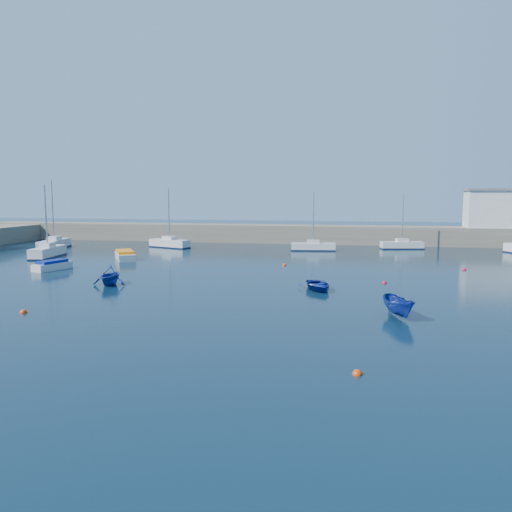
% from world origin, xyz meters
% --- Properties ---
extents(ground, '(220.00, 220.00, 0.00)m').
position_xyz_m(ground, '(0.00, 0.00, 0.00)').
color(ground, '#0B2132').
rests_on(ground, ground).
extents(back_wall, '(96.00, 4.50, 2.60)m').
position_xyz_m(back_wall, '(0.00, 46.00, 1.30)').
color(back_wall, '#786C5B').
rests_on(back_wall, ground).
extents(harbor_office, '(10.00, 4.00, 5.00)m').
position_xyz_m(harbor_office, '(30.00, 46.00, 5.10)').
color(harbor_office, silver).
rests_on(harbor_office, back_wall).
extents(sailboat_3, '(2.57, 6.27, 8.17)m').
position_xyz_m(sailboat_3, '(-24.12, 23.33, 0.66)').
color(sailboat_3, silver).
rests_on(sailboat_3, ground).
extents(sailboat_4, '(3.16, 7.09, 9.02)m').
position_xyz_m(sailboat_4, '(-28.95, 32.01, 0.64)').
color(sailboat_4, silver).
rests_on(sailboat_4, ground).
extents(sailboat_5, '(6.12, 3.68, 7.90)m').
position_xyz_m(sailboat_5, '(-14.41, 36.06, 0.61)').
color(sailboat_5, silver).
rests_on(sailboat_5, ground).
extents(sailboat_6, '(5.69, 2.27, 7.33)m').
position_xyz_m(sailboat_6, '(4.88, 36.03, 0.54)').
color(sailboat_6, silver).
rests_on(sailboat_6, ground).
extents(sailboat_7, '(5.64, 2.63, 7.22)m').
position_xyz_m(sailboat_7, '(16.15, 40.29, 0.54)').
color(sailboat_7, silver).
rests_on(sailboat_7, ground).
extents(motorboat_1, '(2.27, 3.97, 0.92)m').
position_xyz_m(motorboat_1, '(-17.92, 14.74, 0.43)').
color(motorboat_1, silver).
rests_on(motorboat_1, ground).
extents(motorboat_2, '(4.06, 5.08, 1.01)m').
position_xyz_m(motorboat_2, '(-14.62, 23.16, 0.47)').
color(motorboat_2, silver).
rests_on(motorboat_2, ground).
extents(dinghy_center, '(3.51, 4.09, 0.71)m').
position_xyz_m(dinghy_center, '(7.40, 9.56, 0.36)').
color(dinghy_center, navy).
rests_on(dinghy_center, ground).
extents(dinghy_left, '(2.80, 3.17, 1.56)m').
position_xyz_m(dinghy_left, '(-8.75, 8.41, 0.78)').
color(dinghy_left, navy).
rests_on(dinghy_left, ground).
extents(dinghy_right, '(2.19, 3.36, 1.21)m').
position_xyz_m(dinghy_right, '(12.60, 2.08, 0.61)').
color(dinghy_right, navy).
rests_on(dinghy_right, ground).
extents(buoy_0, '(0.44, 0.44, 0.44)m').
position_xyz_m(buoy_0, '(-9.37, -1.24, 0.00)').
color(buoy_0, red).
rests_on(buoy_0, ground).
extents(buoy_1, '(0.39, 0.39, 0.39)m').
position_xyz_m(buoy_1, '(12.43, 13.42, 0.00)').
color(buoy_1, red).
rests_on(buoy_1, ground).
extents(buoy_3, '(0.40, 0.40, 0.40)m').
position_xyz_m(buoy_3, '(3.18, 21.92, 0.00)').
color(buoy_3, red).
rests_on(buoy_3, ground).
extents(buoy_4, '(0.40, 0.40, 0.40)m').
position_xyz_m(buoy_4, '(20.23, 22.19, 0.00)').
color(buoy_4, red).
rests_on(buoy_4, ground).
extents(buoy_5, '(0.41, 0.41, 0.41)m').
position_xyz_m(buoy_5, '(10.22, -7.89, 0.00)').
color(buoy_5, red).
rests_on(buoy_5, ground).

